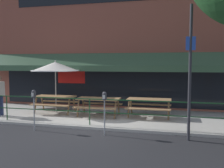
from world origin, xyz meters
TOP-DOWN VIEW (x-y plane):
  - ground_plane at (0.00, 0.00)m, footprint 120.00×120.00m
  - patio_deck at (0.00, 2.00)m, footprint 15.00×4.00m
  - restaurant_building at (-0.00, 4.23)m, footprint 15.00×1.60m
  - patio_railing at (0.00, 0.30)m, footprint 13.84×0.04m
  - picnic_table_left at (-2.25, 2.05)m, footprint 1.80×1.42m
  - picnic_table_centre at (-0.14, 1.87)m, footprint 1.80×1.42m
  - picnic_table_right at (1.97, 2.12)m, footprint 1.80×1.42m
  - patio_umbrella_left at (-2.25, 2.15)m, footprint 2.14×2.14m
  - parking_meter_near at (-1.77, -0.50)m, footprint 0.15×0.16m
  - parking_meter_far at (0.78, -0.49)m, footprint 0.15×0.16m
  - street_sign_pole at (3.40, -0.45)m, footprint 0.28×0.09m

SIDE VIEW (x-z plane):
  - ground_plane at x=0.00m, z-range 0.00..0.00m
  - patio_deck at x=0.00m, z-range 0.00..0.10m
  - picnic_table_left at x=-2.25m, z-range 0.33..1.08m
  - picnic_table_centre at x=-0.14m, z-range 0.33..1.08m
  - picnic_table_right at x=1.97m, z-range 0.33..1.08m
  - patio_railing at x=0.00m, z-range 0.32..1.28m
  - parking_meter_near at x=-1.77m, z-range 0.44..1.86m
  - parking_meter_far at x=0.78m, z-range 0.44..1.86m
  - street_sign_pole at x=3.40m, z-range 0.06..4.11m
  - patio_umbrella_left at x=-2.25m, z-range 0.99..3.37m
  - restaurant_building at x=0.00m, z-range -0.03..8.55m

